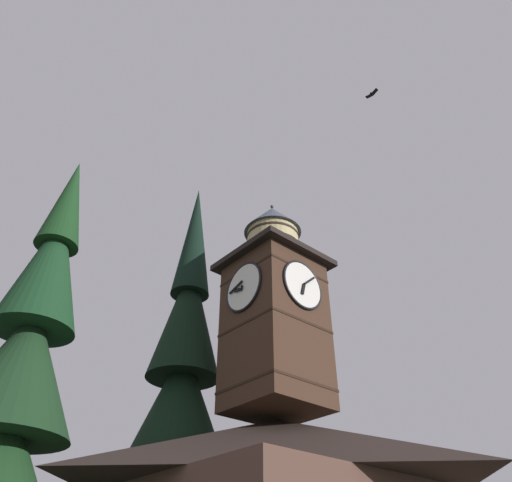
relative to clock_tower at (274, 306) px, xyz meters
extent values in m
pyramid|color=#2D231E|center=(-0.59, -0.63, -5.66)|extent=(11.93, 11.69, 2.69)
cube|color=#422B1E|center=(-0.02, -0.02, -1.23)|extent=(3.21, 3.21, 6.16)
cube|color=black|center=(-0.02, -0.02, -3.58)|extent=(3.25, 3.25, 0.10)
cube|color=black|center=(-0.02, -0.02, -1.27)|extent=(3.25, 3.25, 0.10)
cube|color=black|center=(-0.02, -0.02, 1.05)|extent=(3.25, 3.25, 0.10)
cylinder|color=white|center=(-0.02, 1.62, 0.29)|extent=(2.01, 0.10, 2.01)
torus|color=black|center=(-0.02, 1.64, 0.29)|extent=(2.11, 0.10, 2.11)
cube|color=black|center=(0.05, 1.72, 0.05)|extent=(0.25, 0.04, 0.52)
cube|color=black|center=(-0.33, 1.72, 0.56)|extent=(0.67, 0.04, 0.60)
sphere|color=black|center=(-0.02, 1.73, 0.29)|extent=(0.10, 0.10, 0.10)
cylinder|color=white|center=(1.62, -0.02, 0.29)|extent=(0.10, 2.01, 2.01)
torus|color=black|center=(1.64, -0.02, 0.29)|extent=(0.10, 2.11, 2.11)
cube|color=black|center=(1.72, -0.26, 0.23)|extent=(0.04, 0.52, 0.23)
cube|color=black|center=(1.72, -0.41, 0.41)|extent=(0.04, 0.81, 0.32)
sphere|color=black|center=(1.73, -0.02, 0.29)|extent=(0.10, 0.10, 0.10)
cube|color=black|center=(-0.02, -0.02, 1.97)|extent=(3.91, 3.91, 0.25)
cylinder|color=tan|center=(-0.02, -0.02, 2.91)|extent=(2.30, 2.30, 1.63)
cylinder|color=#2D2319|center=(-0.02, -0.02, 2.37)|extent=(2.36, 2.36, 0.10)
cylinder|color=#2D2319|center=(-0.02, -0.02, 2.91)|extent=(2.36, 2.36, 0.10)
cylinder|color=#2D2319|center=(-0.02, -0.02, 3.46)|extent=(2.36, 2.36, 0.10)
cone|color=#424C5B|center=(-0.02, -0.02, 4.47)|extent=(2.60, 2.60, 1.47)
sphere|color=#384251|center=(-0.02, -0.02, 5.30)|extent=(0.16, 0.16, 0.16)
cone|color=black|center=(1.53, -4.09, -3.54)|extent=(4.39, 4.39, 5.53)
cone|color=black|center=(1.53, -4.09, 0.65)|extent=(3.10, 3.10, 5.91)
cone|color=black|center=(1.53, -4.09, 4.92)|extent=(1.80, 1.80, 6.46)
cone|color=#18351C|center=(7.70, -4.79, -3.17)|extent=(4.33, 4.33, 4.84)
cone|color=#173C1F|center=(7.70, -4.79, 0.99)|extent=(3.05, 3.05, 5.58)
cone|color=#183D1B|center=(7.70, -4.79, 4.35)|extent=(1.78, 1.78, 4.72)
sphere|color=silver|center=(-18.77, -31.20, 2.78)|extent=(1.79, 1.79, 1.79)
ellipsoid|color=black|center=(-0.65, 5.92, 8.40)|extent=(0.22, 0.13, 0.12)
cube|color=black|center=(-0.65, 5.76, 8.40)|extent=(0.16, 0.31, 0.12)
cube|color=black|center=(-0.64, 6.08, 8.40)|extent=(0.16, 0.31, 0.12)
camera|label=1|loc=(12.47, 13.18, -9.66)|focal=34.89mm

